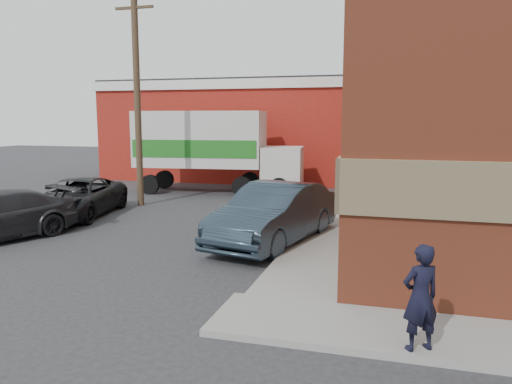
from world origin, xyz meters
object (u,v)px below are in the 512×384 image
Objects in this scene: box_truck at (216,146)px; suv_a at (77,198)px; warehouse at (252,130)px; sedan at (274,214)px; utility_pole at (137,86)px; man at (420,297)px.

suv_a is at bearing -118.66° from box_truck.
warehouse is at bearing 85.50° from box_truck.
sedan reaches higher than suv_a.
sedan is 7.98m from suv_a.
warehouse reaches higher than box_truck.
utility_pole is 4.99m from suv_a.
warehouse is 16.51m from sedan.
box_truck is at bearing 67.30° from utility_pole.
warehouse is 14.08m from suv_a.
warehouse is 2.05× the size of box_truck.
utility_pole is 5.62× the size of man.
warehouse is at bearing -98.82° from man.
man is (10.37, -10.55, -3.82)m from utility_pole.
sedan is (5.20, -15.55, -1.97)m from warehouse.
man is at bearing -45.20° from suv_a.
warehouse is at bearing 82.23° from utility_pole.
warehouse reaches higher than suv_a.
sedan is at bearing -34.17° from utility_pole.
utility_pole is at bearing -76.68° from man.
utility_pole is 1.13× the size of box_truck.
suv_a is at bearing 179.49° from sedan.
suv_a is at bearing -65.75° from man.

